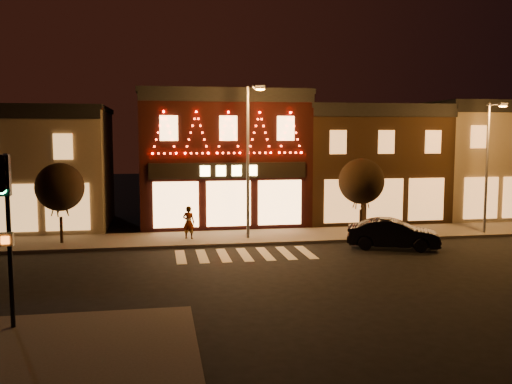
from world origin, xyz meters
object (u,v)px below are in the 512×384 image
object	(u,v)px
dark_sedan	(393,234)
streetlamp_mid	(250,150)
traffic_signal_near	(6,207)
pedestrian	(189,222)

from	to	relation	value
dark_sedan	streetlamp_mid	bearing A→B (deg)	86.88
traffic_signal_near	streetlamp_mid	distance (m)	15.32
streetlamp_mid	pedestrian	xyz separation A→B (m)	(-3.18, 0.56, -3.81)
traffic_signal_near	dark_sedan	distance (m)	18.44
pedestrian	dark_sedan	bearing A→B (deg)	179.55
streetlamp_mid	pedestrian	bearing A→B (deg)	-176.68
streetlamp_mid	pedestrian	distance (m)	5.00
traffic_signal_near	streetlamp_mid	bearing A→B (deg)	50.58
streetlamp_mid	dark_sedan	size ratio (longest dim) A/B	1.79
dark_sedan	pedestrian	world-z (taller)	pedestrian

